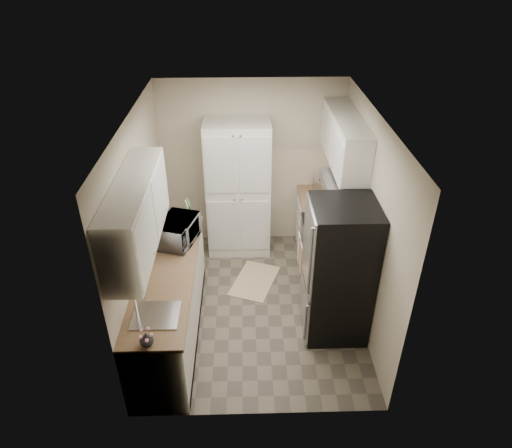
{
  "coord_description": "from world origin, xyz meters",
  "views": [
    {
      "loc": [
        -0.11,
        -4.46,
        4.03
      ],
      "look_at": [
        0.02,
        0.15,
        1.14
      ],
      "focal_mm": 32.0,
      "sensor_mm": 36.0,
      "label": 1
    }
  ],
  "objects_px": {
    "refrigerator": "(339,271)",
    "wine_bottle": "(163,215)",
    "electric_range": "(328,256)",
    "pantry_cabinet": "(238,190)",
    "toaster_oven": "(328,186)",
    "microwave": "(178,231)"
  },
  "relations": [
    {
      "from": "refrigerator",
      "to": "wine_bottle",
      "type": "distance_m",
      "value": 2.28
    },
    {
      "from": "electric_range",
      "to": "refrigerator",
      "type": "height_order",
      "value": "refrigerator"
    },
    {
      "from": "pantry_cabinet",
      "to": "toaster_oven",
      "type": "bearing_deg",
      "value": 0.79
    },
    {
      "from": "electric_range",
      "to": "wine_bottle",
      "type": "xyz_separation_m",
      "value": [
        -2.11,
        0.1,
        0.61
      ]
    },
    {
      "from": "microwave",
      "to": "wine_bottle",
      "type": "height_order",
      "value": "wine_bottle"
    },
    {
      "from": "refrigerator",
      "to": "microwave",
      "type": "relative_size",
      "value": 3.07
    },
    {
      "from": "pantry_cabinet",
      "to": "wine_bottle",
      "type": "height_order",
      "value": "pantry_cabinet"
    },
    {
      "from": "microwave",
      "to": "refrigerator",
      "type": "bearing_deg",
      "value": -89.56
    },
    {
      "from": "refrigerator",
      "to": "toaster_oven",
      "type": "xyz_separation_m",
      "value": [
        0.15,
        1.74,
        0.18
      ]
    },
    {
      "from": "electric_range",
      "to": "wine_bottle",
      "type": "bearing_deg",
      "value": 177.19
    },
    {
      "from": "electric_range",
      "to": "pantry_cabinet",
      "type": "bearing_deg",
      "value": 141.78
    },
    {
      "from": "pantry_cabinet",
      "to": "microwave",
      "type": "relative_size",
      "value": 3.62
    },
    {
      "from": "pantry_cabinet",
      "to": "wine_bottle",
      "type": "relative_size",
      "value": 6.0
    },
    {
      "from": "microwave",
      "to": "toaster_oven",
      "type": "xyz_separation_m",
      "value": [
        2.0,
        1.2,
        -0.05
      ]
    },
    {
      "from": "pantry_cabinet",
      "to": "refrigerator",
      "type": "xyz_separation_m",
      "value": [
        1.14,
        -1.73,
        -0.15
      ]
    },
    {
      "from": "toaster_oven",
      "to": "electric_range",
      "type": "bearing_deg",
      "value": -117.35
    },
    {
      "from": "electric_range",
      "to": "toaster_oven",
      "type": "xyz_separation_m",
      "value": [
        0.12,
        0.94,
        0.55
      ]
    },
    {
      "from": "refrigerator",
      "to": "wine_bottle",
      "type": "relative_size",
      "value": 5.1
    },
    {
      "from": "pantry_cabinet",
      "to": "toaster_oven",
      "type": "xyz_separation_m",
      "value": [
        1.29,
        0.02,
        0.03
      ]
    },
    {
      "from": "pantry_cabinet",
      "to": "microwave",
      "type": "height_order",
      "value": "pantry_cabinet"
    },
    {
      "from": "toaster_oven",
      "to": "pantry_cabinet",
      "type": "bearing_deg",
      "value": 160.41
    },
    {
      "from": "wine_bottle",
      "to": "microwave",
      "type": "bearing_deg",
      "value": -57.65
    }
  ]
}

